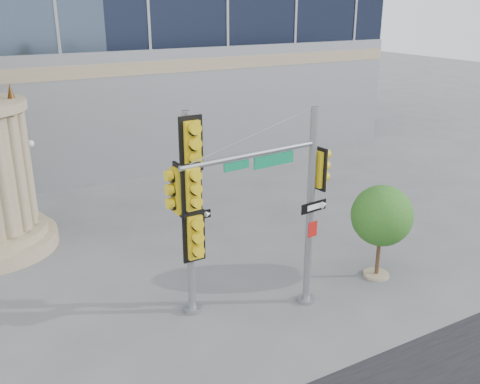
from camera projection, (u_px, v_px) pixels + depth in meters
ground at (281, 330)px, 13.93m from camera, size 120.00×120.00×0.00m
main_signal_pole at (282, 194)px, 13.56m from camera, size 4.34×0.80×5.59m
secondary_signal_pole at (189, 202)px, 13.57m from camera, size 0.95×0.71×5.60m
street_tree at (382, 218)px, 16.06m from camera, size 1.90×1.85×2.96m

